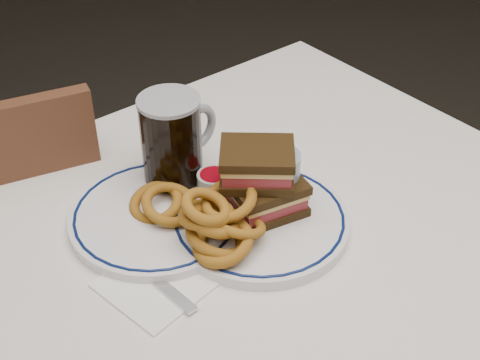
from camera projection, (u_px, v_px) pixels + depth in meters
dining_table at (193, 305)px, 1.06m from camera, size 1.27×0.87×0.75m
chair_far at (4, 255)px, 1.38m from camera, size 0.50×0.50×0.89m
main_plate at (259, 220)px, 1.05m from camera, size 0.28×0.28×0.02m
reuben_sandwich at (262, 181)px, 1.02m from camera, size 0.14×0.14×0.12m
onion_rings_main at (219, 223)px, 0.98m from camera, size 0.13×0.13×0.11m
ketchup_ramekin at (214, 181)px, 1.09m from camera, size 0.05×0.05×0.03m
beer_mug at (173, 142)px, 1.09m from camera, size 0.15×0.10×0.17m
water_glass at (277, 184)px, 1.05m from camera, size 0.07×0.07×0.11m
far_plate at (158, 216)px, 1.06m from camera, size 0.28×0.28×0.02m
onion_rings_far at (163, 204)px, 1.05m from camera, size 0.10×0.12×0.05m
napkin_fork at (155, 281)px, 0.96m from camera, size 0.16×0.19×0.01m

